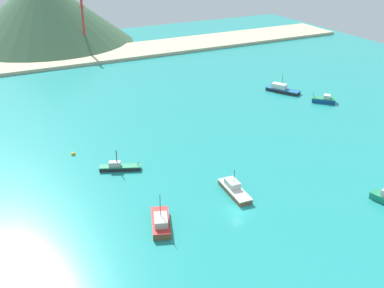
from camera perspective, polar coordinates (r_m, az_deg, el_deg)
ground at (r=114.95m, az=-2.45°, el=-0.75°), size 260.00×280.00×0.50m
fishing_boat_0 at (r=106.34m, az=-8.72°, el=-2.74°), size 9.11×5.36×4.86m
fishing_boat_1 at (r=156.37m, az=10.69°, el=6.47°), size 8.02×11.16×6.03m
fishing_boat_2 at (r=86.65m, az=-3.76°, el=-9.31°), size 6.06×9.44×6.76m
fishing_boat_3 at (r=150.04m, az=15.52°, el=5.15°), size 7.02×6.88×2.82m
fishing_boat_5 at (r=96.73m, az=5.06°, el=-5.44°), size 3.75×10.09×5.24m
buoy_0 at (r=115.42m, az=-14.02°, el=-1.18°), size 1.02×1.02×1.02m
beach_strip at (r=197.60m, az=-13.92°, el=9.99°), size 247.00×23.74×1.20m
hill_central at (r=225.54m, az=-17.49°, el=15.04°), size 77.60×77.60×28.99m
radio_tower at (r=203.13m, az=-12.85°, el=13.74°), size 2.30×1.84×23.01m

